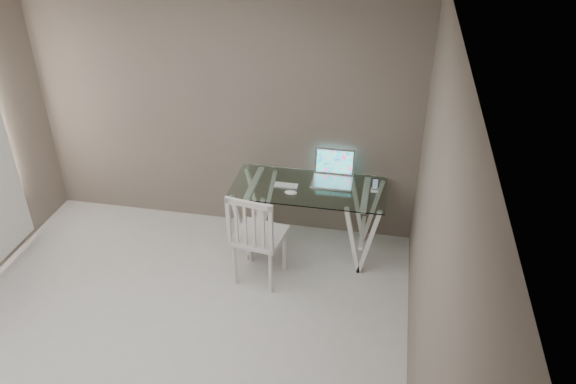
# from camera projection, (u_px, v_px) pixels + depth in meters

# --- Properties ---
(room) EXTENTS (4.50, 4.52, 2.71)m
(room) POSITION_uv_depth(u_px,v_px,m) (109.00, 184.00, 3.59)
(room) COLOR beige
(room) RESTS_ON ground
(desk) EXTENTS (1.50, 0.70, 0.75)m
(desk) POSITION_uv_depth(u_px,v_px,m) (308.00, 218.00, 5.65)
(desk) COLOR silver
(desk) RESTS_ON ground
(chair) EXTENTS (0.51, 0.51, 0.98)m
(chair) POSITION_uv_depth(u_px,v_px,m) (256.00, 235.00, 5.13)
(chair) COLOR silver
(chair) RESTS_ON ground
(laptop) EXTENTS (0.40, 0.35, 0.28)m
(laptop) POSITION_uv_depth(u_px,v_px,m) (333.00, 173.00, 5.56)
(laptop) COLOR silver
(laptop) RESTS_ON desk
(keyboard) EXTENTS (0.25, 0.11, 0.01)m
(keyboard) POSITION_uv_depth(u_px,v_px,m) (286.00, 185.00, 5.48)
(keyboard) COLOR silver
(keyboard) RESTS_ON desk
(mouse) EXTENTS (0.12, 0.07, 0.04)m
(mouse) POSITION_uv_depth(u_px,v_px,m) (291.00, 193.00, 5.34)
(mouse) COLOR white
(mouse) RESTS_ON desk
(phone_dock) EXTENTS (0.07, 0.07, 0.13)m
(phone_dock) POSITION_uv_depth(u_px,v_px,m) (375.00, 188.00, 5.38)
(phone_dock) COLOR white
(phone_dock) RESTS_ON desk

